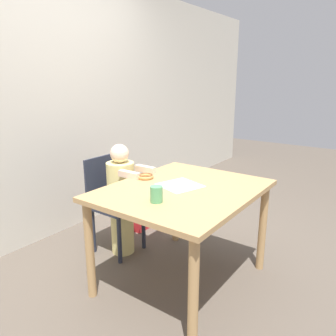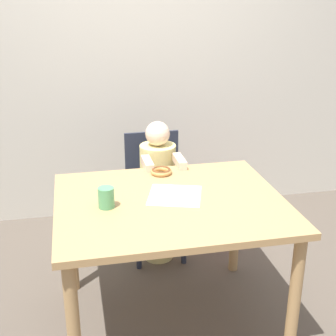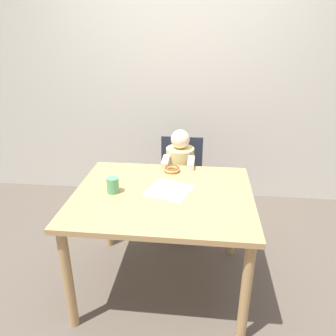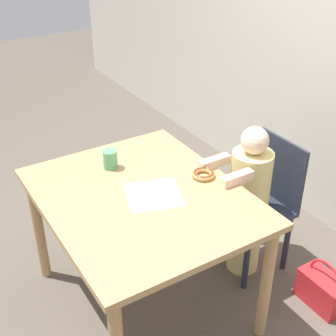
{
  "view_description": "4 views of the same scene",
  "coord_description": "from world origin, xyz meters",
  "px_view_note": "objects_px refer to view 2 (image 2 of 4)",
  "views": [
    {
      "loc": [
        -1.84,
        -1.21,
        1.5
      ],
      "look_at": [
        0.02,
        0.14,
        0.87
      ],
      "focal_mm": 35.0,
      "sensor_mm": 36.0,
      "label": 1
    },
    {
      "loc": [
        -0.46,
        -2.12,
        1.76
      ],
      "look_at": [
        0.02,
        0.14,
        0.87
      ],
      "focal_mm": 50.0,
      "sensor_mm": 36.0,
      "label": 2
    },
    {
      "loc": [
        0.24,
        -1.87,
        1.75
      ],
      "look_at": [
        0.02,
        0.14,
        0.87
      ],
      "focal_mm": 35.0,
      "sensor_mm": 36.0,
      "label": 3
    },
    {
      "loc": [
        1.73,
        -0.92,
        2.07
      ],
      "look_at": [
        0.02,
        0.14,
        0.87
      ],
      "focal_mm": 50.0,
      "sensor_mm": 36.0,
      "label": 4
    }
  ],
  "objects_px": {
    "child_figure": "(158,193)",
    "handbag": "(217,224)",
    "donut": "(161,171)",
    "cup": "(106,198)",
    "chair": "(155,193)"
  },
  "relations": [
    {
      "from": "donut",
      "to": "handbag",
      "type": "height_order",
      "value": "donut"
    },
    {
      "from": "chair",
      "to": "handbag",
      "type": "bearing_deg",
      "value": 9.01
    },
    {
      "from": "child_figure",
      "to": "cup",
      "type": "distance_m",
      "value": 0.84
    },
    {
      "from": "cup",
      "to": "handbag",
      "type": "bearing_deg",
      "value": 45.08
    },
    {
      "from": "handbag",
      "to": "cup",
      "type": "relative_size",
      "value": 2.94
    },
    {
      "from": "chair",
      "to": "child_figure",
      "type": "xyz_separation_m",
      "value": [
        0.0,
        -0.11,
        0.05
      ]
    },
    {
      "from": "child_figure",
      "to": "handbag",
      "type": "relative_size",
      "value": 3.19
    },
    {
      "from": "chair",
      "to": "donut",
      "type": "bearing_deg",
      "value": -95.18
    },
    {
      "from": "child_figure",
      "to": "donut",
      "type": "xyz_separation_m",
      "value": [
        -0.04,
        -0.3,
        0.27
      ]
    },
    {
      "from": "chair",
      "to": "child_figure",
      "type": "bearing_deg",
      "value": -90.0
    },
    {
      "from": "child_figure",
      "to": "donut",
      "type": "relative_size",
      "value": 7.88
    },
    {
      "from": "handbag",
      "to": "cup",
      "type": "height_order",
      "value": "cup"
    },
    {
      "from": "child_figure",
      "to": "donut",
      "type": "height_order",
      "value": "child_figure"
    },
    {
      "from": "child_figure",
      "to": "handbag",
      "type": "bearing_deg",
      "value": 21.32
    },
    {
      "from": "child_figure",
      "to": "handbag",
      "type": "xyz_separation_m",
      "value": [
        0.48,
        0.19,
        -0.39
      ]
    }
  ]
}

